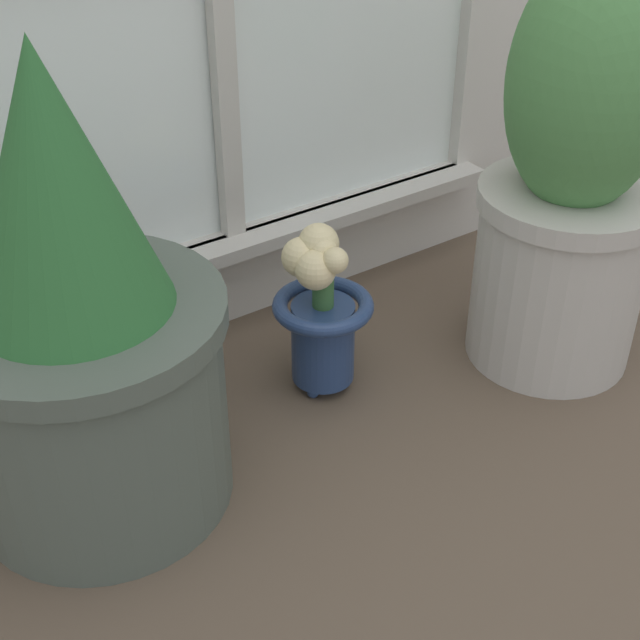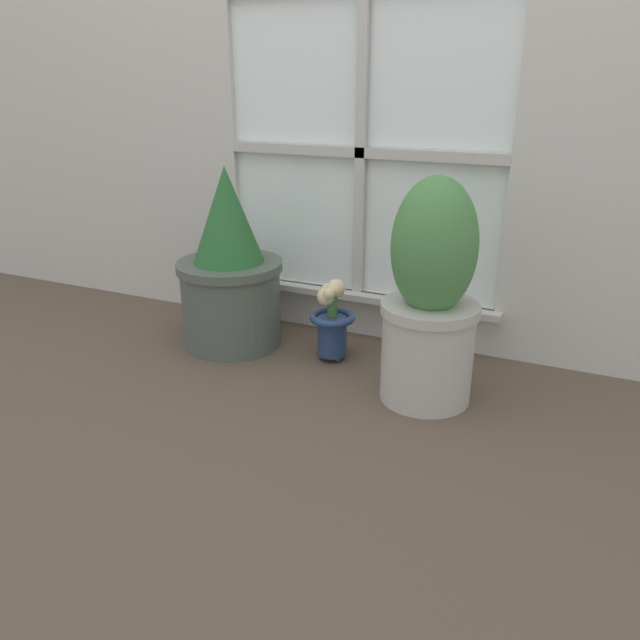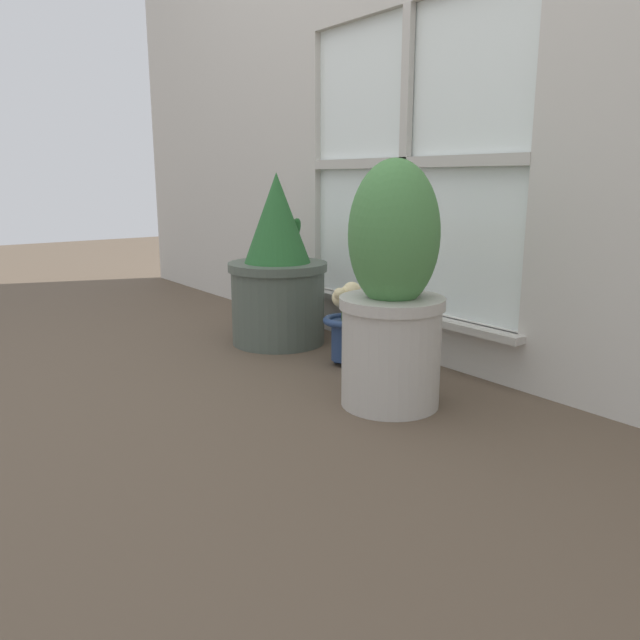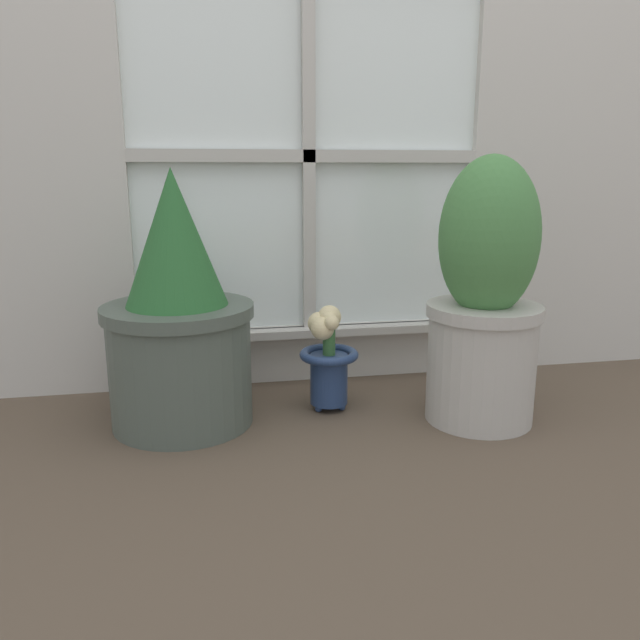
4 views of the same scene
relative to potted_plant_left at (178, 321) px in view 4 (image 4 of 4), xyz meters
name	(u,v)px [view 4 (image 4 of 4)]	position (x,y,z in m)	size (l,w,h in m)	color
ground_plane	(353,460)	(0.38, -0.30, -0.27)	(10.00, 10.00, 0.00)	brown
potted_plant_left	(178,321)	(0.00, 0.00, 0.00)	(0.38, 0.38, 0.65)	#4C564C
potted_plant_right	(485,301)	(0.76, -0.12, 0.05)	(0.29, 0.29, 0.68)	#B7B2A8
flower_vase	(328,357)	(0.39, 0.02, -0.12)	(0.16, 0.16, 0.29)	navy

